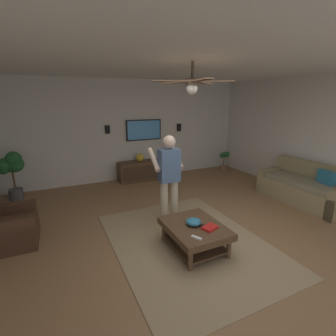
% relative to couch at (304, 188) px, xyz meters
% --- Properties ---
extents(ground_plane, '(9.07, 9.07, 0.00)m').
position_rel_couch_xyz_m(ground_plane, '(-0.39, 2.90, -0.32)').
color(ground_plane, olive).
extents(wall_back_tv, '(0.10, 7.01, 2.78)m').
position_rel_couch_xyz_m(wall_back_tv, '(3.44, 2.90, 1.07)').
color(wall_back_tv, silver).
rests_on(wall_back_tv, ground).
extents(ceiling_slab, '(7.75, 7.01, 0.10)m').
position_rel_couch_xyz_m(ceiling_slab, '(-0.39, 2.90, 2.51)').
color(ceiling_slab, white).
extents(area_rug, '(3.05, 2.27, 0.01)m').
position_rel_couch_xyz_m(area_rug, '(-0.34, 3.19, -0.31)').
color(area_rug, '#9E8460').
rests_on(area_rug, ground).
extents(couch, '(1.91, 0.88, 0.87)m').
position_rel_couch_xyz_m(couch, '(0.00, 0.00, 0.00)').
color(couch, '#93845B').
rests_on(couch, ground).
extents(armchair, '(0.82, 0.83, 0.82)m').
position_rel_couch_xyz_m(armchair, '(0.83, 5.80, -0.04)').
color(armchair, '#472D1E').
rests_on(armchair, ground).
extents(coffee_table, '(1.00, 0.80, 0.40)m').
position_rel_couch_xyz_m(coffee_table, '(-0.54, 3.19, -0.02)').
color(coffee_table, '#513823').
rests_on(coffee_table, ground).
extents(media_console, '(0.45, 1.70, 0.55)m').
position_rel_couch_xyz_m(media_console, '(3.10, 2.55, -0.04)').
color(media_console, '#513823').
rests_on(media_console, ground).
extents(tv, '(0.05, 1.03, 0.58)m').
position_rel_couch_xyz_m(tv, '(3.35, 2.55, 1.08)').
color(tv, black).
extents(person_standing, '(0.55, 0.55, 1.64)m').
position_rel_couch_xyz_m(person_standing, '(0.40, 3.17, 0.61)').
color(person_standing, '#C6B793').
rests_on(person_standing, ground).
extents(potted_plant_tall, '(0.39, 0.55, 1.13)m').
position_rel_couch_xyz_m(potted_plant_tall, '(2.91, 5.84, 0.45)').
color(potted_plant_tall, '#4C4C51').
rests_on(potted_plant_tall, ground).
extents(potted_plant_short, '(0.33, 0.23, 0.62)m').
position_rel_couch_xyz_m(potted_plant_short, '(2.95, -0.08, 0.08)').
color(potted_plant_short, '#9E6B4C').
rests_on(potted_plant_short, ground).
extents(bowl, '(0.23, 0.23, 0.10)m').
position_rel_couch_xyz_m(bowl, '(-0.52, 3.20, 0.13)').
color(bowl, teal).
rests_on(bowl, coffee_table).
extents(remote_white, '(0.15, 0.11, 0.02)m').
position_rel_couch_xyz_m(remote_white, '(-0.87, 3.37, 0.09)').
color(remote_white, white).
rests_on(remote_white, coffee_table).
extents(remote_black, '(0.11, 0.15, 0.02)m').
position_rel_couch_xyz_m(remote_black, '(-0.62, 3.11, 0.09)').
color(remote_black, black).
rests_on(remote_black, coffee_table).
extents(book, '(0.22, 0.26, 0.04)m').
position_rel_couch_xyz_m(book, '(-0.72, 3.04, 0.10)').
color(book, red).
rests_on(book, coffee_table).
extents(vase_round, '(0.22, 0.22, 0.22)m').
position_rel_couch_xyz_m(vase_round, '(3.10, 2.78, 0.34)').
color(vase_round, gold).
rests_on(vase_round, media_console).
extents(wall_speaker_left, '(0.06, 0.12, 0.22)m').
position_rel_couch_xyz_m(wall_speaker_left, '(3.36, 1.40, 1.10)').
color(wall_speaker_left, black).
extents(wall_speaker_right, '(0.06, 0.12, 0.22)m').
position_rel_couch_xyz_m(wall_speaker_right, '(3.36, 3.58, 1.14)').
color(wall_speaker_right, black).
extents(ceiling_fan, '(1.19, 1.14, 0.46)m').
position_rel_couch_xyz_m(ceiling_fan, '(-0.13, 3.04, 2.13)').
color(ceiling_fan, '#4C3828').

